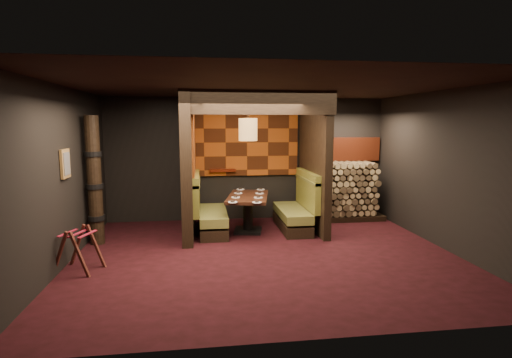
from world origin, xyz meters
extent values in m
cube|color=black|center=(0.00, 0.00, -0.01)|extent=(6.50, 5.50, 0.02)
cube|color=black|center=(0.00, 0.00, 2.86)|extent=(6.50, 5.50, 0.02)
cube|color=black|center=(0.00, 2.76, 1.43)|extent=(6.50, 0.02, 2.85)
cube|color=black|center=(0.00, -2.76, 1.43)|extent=(6.50, 0.02, 2.85)
cube|color=black|center=(-3.26, 0.00, 1.43)|extent=(0.02, 5.50, 2.85)
cube|color=black|center=(3.26, 0.00, 1.43)|extent=(0.02, 5.50, 2.85)
cube|color=black|center=(-1.35, 1.65, 1.43)|extent=(0.20, 2.20, 2.85)
cube|color=black|center=(1.30, 1.70, 1.43)|extent=(0.15, 2.10, 2.85)
cube|color=black|center=(-0.02, 0.70, 2.63)|extent=(2.85, 0.18, 0.44)
cube|color=#994211|center=(-0.02, 2.71, 1.82)|extent=(2.40, 0.06, 1.55)
cube|color=#994211|center=(-1.23, 1.82, 1.85)|extent=(0.04, 1.85, 1.45)
cube|color=#521607|center=(-0.60, 2.65, 1.18)|extent=(0.60, 0.12, 0.07)
cube|color=black|center=(-0.85, 1.65, 0.11)|extent=(0.55, 1.60, 0.22)
cube|color=olive|center=(-0.85, 1.65, 0.36)|extent=(0.55, 1.60, 0.18)
cube|color=brown|center=(-1.19, 1.65, 0.75)|extent=(0.12, 1.60, 0.78)
cube|color=olive|center=(-1.19, 1.65, 1.10)|extent=(0.15, 1.60, 0.06)
cube|color=black|center=(0.82, 1.65, 0.11)|extent=(0.55, 1.60, 0.22)
cube|color=olive|center=(0.82, 1.65, 0.36)|extent=(0.55, 1.60, 0.18)
cube|color=brown|center=(1.16, 1.65, 0.75)|extent=(0.12, 1.60, 0.78)
cube|color=olive|center=(1.16, 1.65, 1.10)|extent=(0.15, 1.60, 0.06)
cube|color=black|center=(-0.14, 1.54, 0.03)|extent=(0.65, 0.65, 0.06)
cylinder|color=black|center=(-0.14, 1.54, 0.36)|extent=(0.20, 0.20, 0.71)
cube|color=#331910|center=(-0.14, 1.54, 0.74)|extent=(1.06, 1.59, 0.06)
cylinder|color=white|center=(-0.51, 0.85, 0.78)|extent=(0.18, 0.18, 0.01)
cube|color=black|center=(-0.51, 0.85, 0.80)|extent=(0.09, 0.12, 0.02)
cylinder|color=white|center=(-0.05, 0.76, 0.78)|extent=(0.18, 0.18, 0.01)
cube|color=black|center=(-0.05, 0.76, 0.80)|extent=(0.09, 0.12, 0.02)
cylinder|color=white|center=(-0.41, 1.34, 0.78)|extent=(0.18, 0.18, 0.01)
cube|color=black|center=(-0.41, 1.34, 0.80)|extent=(0.09, 0.12, 0.02)
cylinder|color=white|center=(0.04, 1.25, 0.78)|extent=(0.18, 0.18, 0.01)
cube|color=black|center=(0.04, 1.25, 0.80)|extent=(0.09, 0.12, 0.02)
cylinder|color=white|center=(-0.31, 1.83, 0.78)|extent=(0.18, 0.18, 0.01)
cube|color=black|center=(-0.31, 1.83, 0.80)|extent=(0.09, 0.12, 0.02)
cylinder|color=white|center=(0.14, 1.75, 0.78)|extent=(0.18, 0.18, 0.01)
cube|color=black|center=(0.14, 1.75, 0.80)|extent=(0.09, 0.12, 0.02)
cylinder|color=white|center=(-0.22, 2.33, 0.78)|extent=(0.18, 0.18, 0.01)
cube|color=black|center=(-0.22, 2.33, 0.80)|extent=(0.09, 0.12, 0.02)
cylinder|color=white|center=(0.23, 2.24, 0.78)|extent=(0.18, 0.18, 0.01)
cube|color=black|center=(0.23, 2.24, 0.80)|extent=(0.09, 0.12, 0.02)
cylinder|color=#A07740|center=(-0.14, 1.49, 2.13)|extent=(0.38, 0.38, 0.45)
sphere|color=#FFC672|center=(-0.14, 1.49, 2.13)|extent=(0.18, 0.18, 0.18)
cylinder|color=black|center=(-0.14, 1.49, 2.60)|extent=(0.02, 0.02, 0.49)
cube|color=olive|center=(-3.22, 0.10, 1.62)|extent=(0.04, 0.36, 0.46)
cube|color=#3F3F3F|center=(-3.20, 0.10, 1.62)|extent=(0.01, 0.27, 0.36)
cube|color=#441C14|center=(-3.20, -0.47, 0.32)|extent=(0.32, 0.14, 0.72)
cube|color=#441C14|center=(-2.88, -0.58, 0.32)|extent=(0.32, 0.14, 0.72)
cube|color=#441C14|center=(-3.06, -0.07, 0.32)|extent=(0.32, 0.14, 0.72)
cube|color=#441C14|center=(-2.74, -0.18, 0.32)|extent=(0.32, 0.14, 0.72)
cube|color=maroon|center=(-3.13, -0.27, 0.59)|extent=(0.19, 0.44, 0.01)
cube|color=maroon|center=(-2.97, -0.32, 0.59)|extent=(0.19, 0.44, 0.01)
cube|color=maroon|center=(-2.81, -0.38, 0.59)|extent=(0.19, 0.44, 0.01)
cylinder|color=black|center=(-3.05, 1.10, 1.20)|extent=(0.26, 0.26, 2.40)
cylinder|color=black|center=(-3.05, 1.10, 0.50)|extent=(0.31, 0.31, 0.09)
cylinder|color=black|center=(-3.05, 1.10, 1.10)|extent=(0.31, 0.31, 0.09)
cylinder|color=black|center=(-3.05, 1.10, 1.70)|extent=(0.31, 0.31, 0.09)
cube|color=black|center=(2.29, 2.35, 0.06)|extent=(1.73, 0.70, 0.12)
cube|color=brown|center=(2.29, 2.35, 0.74)|extent=(1.73, 0.70, 1.24)
cube|color=maroon|center=(2.29, 2.68, 1.64)|extent=(1.83, 0.10, 0.56)
cube|color=black|center=(1.39, 1.96, 1.43)|extent=(0.08, 0.08, 2.85)
camera|label=1|loc=(-1.05, -6.55, 2.25)|focal=28.00mm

